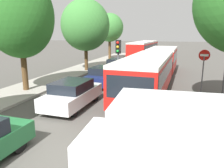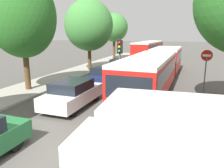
{
  "view_description": "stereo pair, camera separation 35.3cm",
  "coord_description": "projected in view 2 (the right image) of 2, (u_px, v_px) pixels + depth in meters",
  "views": [
    {
      "loc": [
        3.49,
        -5.51,
        3.86
      ],
      "look_at": [
        0.2,
        5.34,
        1.2
      ],
      "focal_mm": 35.0,
      "sensor_mm": 36.0,
      "label": 1
    },
    {
      "loc": [
        3.83,
        -5.4,
        3.86
      ],
      "look_at": [
        0.2,
        5.34,
        1.2
      ],
      "focal_mm": 35.0,
      "sensor_mm": 36.0,
      "label": 2
    }
  ],
  "objects": [
    {
      "name": "articulated_bus",
      "position": [
        158.0,
        65.0,
        17.04
      ],
      "size": [
        3.07,
        16.47,
        2.43
      ],
      "rotation": [
        0.0,
        0.0,
        -1.61
      ],
      "color": "red",
      "rests_on": "ground"
    },
    {
      "name": "no_entry_sign",
      "position": [
        206.0,
        65.0,
        13.93
      ],
      "size": [
        0.7,
        0.08,
        2.82
      ],
      "rotation": [
        0.0,
        0.0,
        -1.57
      ],
      "color": "#56595E",
      "rests_on": "ground"
    },
    {
      "name": "tree_left_mid",
      "position": [
        22.0,
        16.0,
        13.78
      ],
      "size": [
        4.27,
        4.27,
        7.52
      ],
      "color": "#51381E",
      "rests_on": "ground"
    },
    {
      "name": "queued_car_white",
      "position": [
        73.0,
        93.0,
        11.6
      ],
      "size": [
        1.84,
        4.14,
        1.42
      ],
      "rotation": [
        0.0,
        0.0,
        1.55
      ],
      "color": "white",
      "rests_on": "ground"
    },
    {
      "name": "queued_car_black",
      "position": [
        121.0,
        66.0,
        21.1
      ],
      "size": [
        1.88,
        4.23,
        1.46
      ],
      "rotation": [
        0.0,
        0.0,
        1.55
      ],
      "color": "black",
      "rests_on": "ground"
    },
    {
      "name": "white_van",
      "position": [
        181.0,
        146.0,
        5.16
      ],
      "size": [
        5.1,
        2.23,
        2.31
      ],
      "rotation": [
        0.0,
        0.0,
        3.2
      ],
      "color": "silver",
      "rests_on": "ground"
    },
    {
      "name": "city_bus_rear",
      "position": [
        149.0,
        48.0,
        35.29
      ],
      "size": [
        3.33,
        11.76,
        2.5
      ],
      "rotation": [
        0.0,
        0.0,
        1.51
      ],
      "color": "red",
      "rests_on": "ground"
    },
    {
      "name": "traffic_light",
      "position": [
        120.0,
        54.0,
        14.71
      ],
      "size": [
        0.33,
        0.37,
        3.4
      ],
      "rotation": [
        0.0,
        0.0,
        -1.63
      ],
      "color": "#56595E",
      "rests_on": "ground"
    },
    {
      "name": "ground_plane",
      "position": [
        53.0,
        155.0,
        7.05
      ],
      "size": [
        200.0,
        200.0,
        0.0
      ],
      "primitive_type": "plane",
      "color": "#4F4C47"
    },
    {
      "name": "tree_left_distant",
      "position": [
        114.0,
        28.0,
        30.52
      ],
      "size": [
        3.84,
        3.84,
        6.56
      ],
      "color": "#51381E",
      "rests_on": "ground"
    },
    {
      "name": "queued_car_navy",
      "position": [
        105.0,
        76.0,
        16.48
      ],
      "size": [
        1.8,
        4.06,
        1.4
      ],
      "rotation": [
        0.0,
        0.0,
        1.55
      ],
      "color": "navy",
      "rests_on": "ground"
    },
    {
      "name": "tree_left_far",
      "position": [
        88.0,
        27.0,
        21.54
      ],
      "size": [
        4.78,
        4.78,
        7.11
      ],
      "color": "#51381E",
      "rests_on": "ground"
    },
    {
      "name": "kerb_strip_left",
      "position": [
        83.0,
        70.0,
        23.0
      ],
      "size": [
        3.2,
        40.3,
        0.14
      ],
      "primitive_type": "cube",
      "color": "#9E998E",
      "rests_on": "ground"
    }
  ]
}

